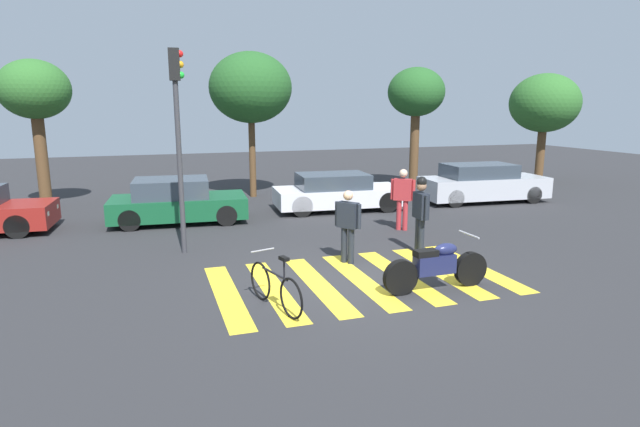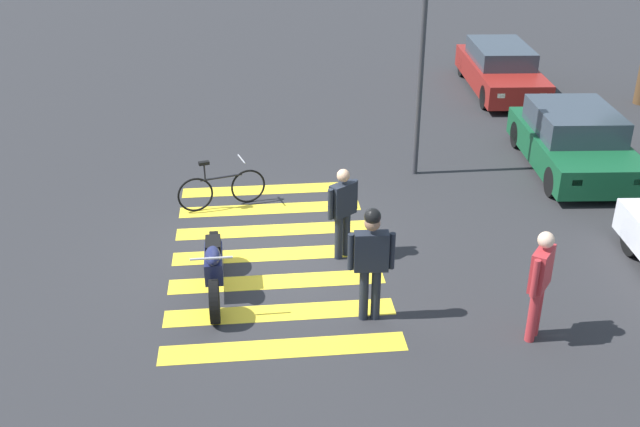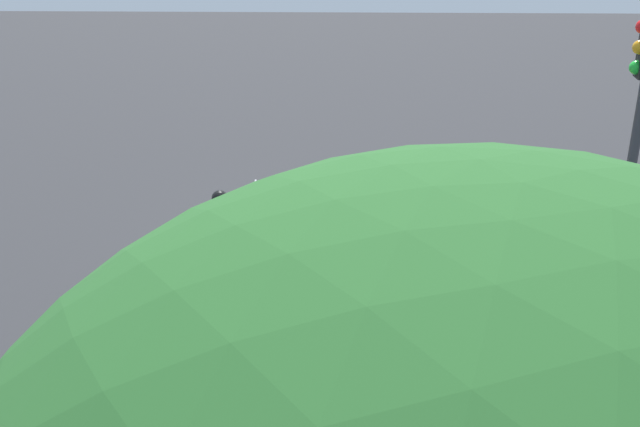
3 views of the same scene
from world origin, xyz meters
TOP-DOWN VIEW (x-y plane):
  - ground_plane at (0.00, 0.00)m, footprint 60.00×60.00m
  - police_motorcycle at (1.13, -0.99)m, footprint 2.21×0.62m
  - leaning_bicycle at (-2.00, -0.93)m, footprint 0.61×1.71m
  - officer_on_foot at (0.17, 1.17)m, footprint 0.44×0.55m
  - officer_by_motorcycle at (2.07, 1.34)m, footprint 0.24×0.69m
  - pedestrian_bystander at (2.79, 3.61)m, footprint 0.57×0.46m
  - crosswalk_stripes at (-0.00, 0.00)m, footprint 5.85×3.54m
  - car_green_compact at (-3.17, 6.67)m, footprint 4.08×2.16m
  - car_white_van at (2.05, 6.90)m, footprint 4.38×2.11m
  - car_silver_sedan at (7.62, 6.67)m, footprint 4.67×2.06m
  - traffic_light_pole at (-3.22, 3.19)m, footprint 0.34×0.26m
  - street_tree_near at (-7.32, 10.42)m, footprint 2.28×2.28m
  - street_tree_mid at (-0.11, 10.42)m, footprint 3.07×3.07m
  - street_tree_far at (6.83, 10.42)m, footprint 2.36×2.36m
  - street_tree_end at (13.43, 10.42)m, footprint 3.11×3.11m

SIDE VIEW (x-z plane):
  - ground_plane at x=0.00m, z-range 0.00..0.00m
  - crosswalk_stripes at x=0.00m, z-range 0.00..0.01m
  - leaning_bicycle at x=-2.00m, z-range -0.12..0.89m
  - police_motorcycle at x=1.13m, z-range -0.06..1.00m
  - car_white_van at x=2.05m, z-range -0.02..1.22m
  - car_green_compact at x=-3.17m, z-range -0.03..1.29m
  - car_silver_sedan at x=7.62m, z-range -0.03..1.36m
  - officer_on_foot at x=0.17m, z-range 0.11..1.75m
  - pedestrian_bystander at x=2.79m, z-range 0.13..1.86m
  - officer_by_motorcycle at x=2.07m, z-range 0.16..2.01m
  - traffic_light_pole at x=-3.22m, z-range 0.77..5.48m
  - street_tree_end at x=13.43m, z-range 1.09..5.99m
  - street_tree_near at x=-7.32m, z-range 1.40..6.35m
  - street_tree_far at x=6.83m, z-range 1.41..6.43m
  - street_tree_mid at x=-0.11m, z-range 1.39..6.81m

